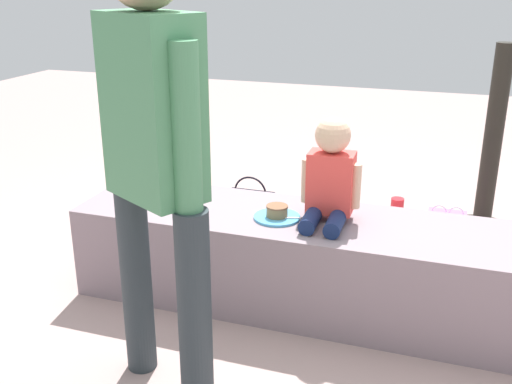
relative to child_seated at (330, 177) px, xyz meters
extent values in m
plane|color=#A78B86|center=(-0.06, -0.01, -0.67)|extent=(12.00, 12.00, 0.00)
cube|color=gray|center=(-0.06, -0.01, -0.44)|extent=(2.32, 0.57, 0.46)
cylinder|color=#14234F|center=(-0.06, -0.09, -0.18)|extent=(0.08, 0.25, 0.08)
cylinder|color=#14234F|center=(0.05, -0.09, -0.18)|extent=(0.08, 0.25, 0.08)
cube|color=#EE443E|center=(0.00, 0.02, -0.03)|extent=(0.21, 0.14, 0.28)
sphere|color=#DBAD8C|center=(0.00, 0.02, 0.19)|extent=(0.16, 0.16, 0.16)
cylinder|color=#DBAD8C|center=(-0.11, 0.02, -0.04)|extent=(0.05, 0.05, 0.21)
cylinder|color=#DBAD8C|center=(0.12, 0.02, -0.04)|extent=(0.05, 0.05, 0.21)
cylinder|color=#293338|center=(-0.28, -0.90, -0.27)|extent=(0.12, 0.12, 0.81)
cylinder|color=#293338|center=(-0.61, -0.72, -0.27)|extent=(0.12, 0.12, 0.81)
cube|color=#4A8A5D|center=(-0.45, -0.81, 0.45)|extent=(0.40, 0.35, 0.62)
cylinder|color=#4A8A5D|center=(-0.29, -0.89, 0.39)|extent=(0.10, 0.10, 0.59)
cylinder|color=#4A8A5D|center=(-0.61, -0.72, 0.39)|extent=(0.10, 0.10, 0.59)
cylinder|color=#4CA5D8|center=(-0.23, -0.06, -0.21)|extent=(0.22, 0.22, 0.01)
cylinder|color=olive|center=(-0.23, -0.06, -0.18)|extent=(0.10, 0.10, 0.05)
cylinder|color=brown|center=(-0.23, -0.06, -0.15)|extent=(0.10, 0.10, 0.01)
cube|color=silver|center=(-0.17, -0.07, -0.20)|extent=(0.11, 0.04, 0.00)
cube|color=#B259BF|center=(0.53, 0.65, -0.51)|extent=(0.20, 0.12, 0.31)
torus|color=white|center=(0.48, 0.65, -0.36)|extent=(0.08, 0.01, 0.08)
torus|color=white|center=(0.57, 0.65, -0.36)|extent=(0.08, 0.01, 0.08)
cylinder|color=black|center=(0.74, 1.21, -0.65)|extent=(0.36, 0.36, 0.04)
cylinder|color=black|center=(0.74, 1.21, -0.07)|extent=(0.11, 0.11, 1.13)
cylinder|color=silver|center=(-0.54, 0.50, -0.58)|extent=(0.08, 0.08, 0.18)
cone|color=silver|center=(-0.54, 0.50, -0.47)|extent=(0.07, 0.07, 0.03)
cylinder|color=blue|center=(-0.54, 0.50, -0.45)|extent=(0.03, 0.03, 0.02)
cylinder|color=red|center=(0.21, 1.31, -0.61)|extent=(0.09, 0.09, 0.12)
cube|color=black|center=(-0.66, 0.79, -0.55)|extent=(0.29, 0.13, 0.24)
torus|color=black|center=(-0.66, 0.79, -0.43)|extent=(0.22, 0.01, 0.22)
camera|label=1|loc=(0.51, -2.57, 0.88)|focal=42.23mm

